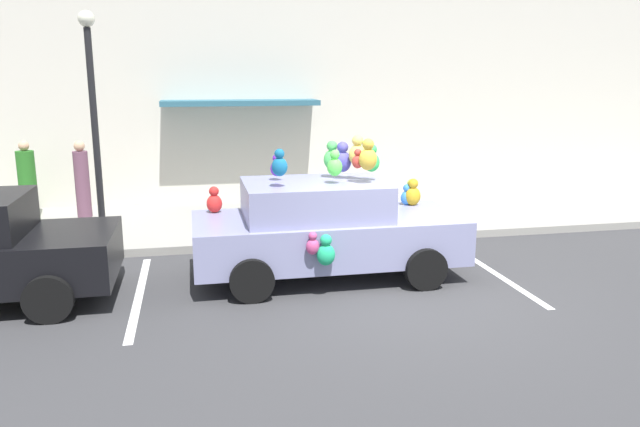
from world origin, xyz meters
TOP-DOWN VIEW (x-y plane):
  - ground_plane at (0.00, 0.00)m, footprint 60.00×60.00m
  - sidewalk at (0.00, 5.00)m, footprint 24.00×4.00m
  - storefront_building at (-0.02, 7.14)m, footprint 24.00×1.25m
  - parking_stripe_front at (1.84, 1.00)m, footprint 0.12×3.60m
  - parking_stripe_rear at (-3.78, 1.00)m, footprint 0.12×3.60m
  - plush_covered_car at (-0.91, 1.28)m, footprint 4.21×2.14m
  - teddy_bear_on_sidewalk at (-1.01, 3.58)m, footprint 0.36×0.30m
  - street_lamp_post at (-4.58, 3.50)m, footprint 0.28×0.28m
  - pedestrian_near_shopfront at (-5.28, 5.91)m, footprint 0.31×0.31m
  - pedestrian_walking_past at (-6.43, 6.12)m, footprint 0.37×0.37m

SIDE VIEW (x-z plane):
  - ground_plane at x=0.00m, z-range 0.00..0.00m
  - parking_stripe_front at x=1.84m, z-range 0.00..0.01m
  - parking_stripe_rear at x=-3.78m, z-range 0.00..0.01m
  - sidewalk at x=0.00m, z-range 0.00..0.15m
  - teddy_bear_on_sidewalk at x=-1.01m, z-range 0.12..0.81m
  - plush_covered_car at x=-0.91m, z-range -0.31..1.95m
  - pedestrian_walking_past at x=-6.43m, z-range 0.08..1.74m
  - pedestrian_near_shopfront at x=-5.28m, z-range 0.10..1.76m
  - street_lamp_post at x=-4.58m, z-range 0.59..4.68m
  - storefront_building at x=-0.02m, z-range -0.01..6.39m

